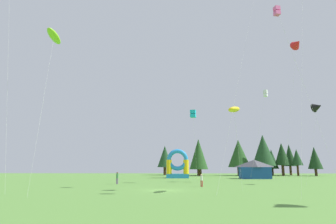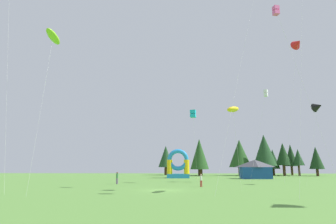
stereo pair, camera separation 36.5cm
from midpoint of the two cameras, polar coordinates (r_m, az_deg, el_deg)
name	(u,v)px [view 2 (the right image)]	position (r m, az deg, el deg)	size (l,w,h in m)	color
ground_plane	(163,190)	(31.87, -0.67, -15.93)	(120.00, 120.00, 0.00)	#548438
kite_yellow_parafoil	(233,109)	(31.50, 13.64, 0.54)	(2.38, 3.52, 9.48)	yellow
kite_white_box	(266,93)	(50.56, 19.77, 3.66)	(3.40, 2.37, 15.54)	white
kite_black_delta	(318,107)	(47.06, 28.79, 1.00)	(4.56, 2.95, 12.17)	black
kite_cyan_box	(193,114)	(45.38, 5.43, -0.37)	(1.22, 3.27, 11.64)	#19B7CC
kite_lime_parafoil	(53,37)	(33.79, -22.39, 14.20)	(1.33, 4.39, 17.28)	#8CD826
kite_pink_box	(276,11)	(34.30, 21.79, 18.79)	(6.05, 1.70, 19.95)	#EA599E
kite_red_delta	(297,43)	(55.77, 25.40, 12.75)	(5.48, 2.08, 25.14)	red
person_left_edge	(117,177)	(42.58, -10.24, -13.07)	(0.31, 0.31, 1.74)	#724C8C
person_near_camera	(201,179)	(37.07, 7.14, -13.62)	(0.30, 0.30, 1.63)	#B21E26
inflatable_orange_dome	(178,167)	(60.32, 2.29, -11.36)	(4.74, 3.88, 6.08)	#268CD8
festival_tent	(255,169)	(60.10, 17.80, -11.20)	(5.89, 3.21, 3.80)	#19478C
tree_row_0	(166,157)	(77.00, -0.33, -9.20)	(4.06, 4.06, 7.96)	#4C331E
tree_row_1	(199,154)	(72.31, 6.67, -8.64)	(4.75, 4.75, 9.40)	#4C331E
tree_row_2	(201,159)	(75.04, 6.98, -9.55)	(3.66, 3.66, 7.07)	#4C331E
tree_row_3	(240,153)	(75.82, 14.75, -8.30)	(5.74, 5.74, 9.33)	#4C331E
tree_row_4	(264,150)	(75.57, 19.45, -7.49)	(5.85, 5.85, 10.44)	#4C331E
tree_row_5	(273,159)	(80.57, 21.00, -9.09)	(3.49, 3.49, 6.87)	#4C331E
tree_row_6	(283,154)	(78.91, 22.84, -8.04)	(3.91, 3.91, 8.48)	#4C331E
tree_row_7	(298,157)	(79.19, 25.46, -8.49)	(2.85, 2.85, 6.76)	#4C331E
tree_row_8	(291,155)	(83.54, 24.18, -8.18)	(3.33, 3.33, 8.34)	#4C331E
tree_row_9	(316,158)	(80.38, 28.43, -8.36)	(3.52, 3.52, 7.32)	#4C331E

